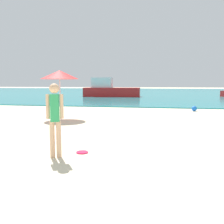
# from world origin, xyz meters

# --- Properties ---
(water) EXTENTS (160.00, 60.00, 0.06)m
(water) POSITION_xyz_m (0.00, 45.70, 0.03)
(water) COLOR teal
(water) RESTS_ON ground
(person_standing) EXTENTS (0.36, 0.21, 1.59)m
(person_standing) POSITION_xyz_m (-1.17, 4.25, 0.90)
(person_standing) COLOR #DDAD84
(person_standing) RESTS_ON ground
(frisbee) EXTENTS (0.27, 0.27, 0.03)m
(frisbee) POSITION_xyz_m (-0.72, 4.69, 0.01)
(frisbee) COLOR #E51E4C
(frisbee) RESTS_ON ground
(boat_near) EXTENTS (6.49, 2.30, 2.18)m
(boat_near) POSITION_xyz_m (-4.83, 28.06, 0.81)
(boat_near) COLOR red
(boat_near) RESTS_ON water
(beach_ball) EXTENTS (0.30, 0.30, 0.30)m
(beach_ball) POSITION_xyz_m (2.91, 14.27, 0.15)
(beach_ball) COLOR blue
(beach_ball) RESTS_ON ground
(beach_umbrella) EXTENTS (1.70, 1.70, 2.16)m
(beach_umbrella) POSITION_xyz_m (-3.42, 9.95, 1.97)
(beach_umbrella) COLOR #B7B7BC
(beach_umbrella) RESTS_ON ground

